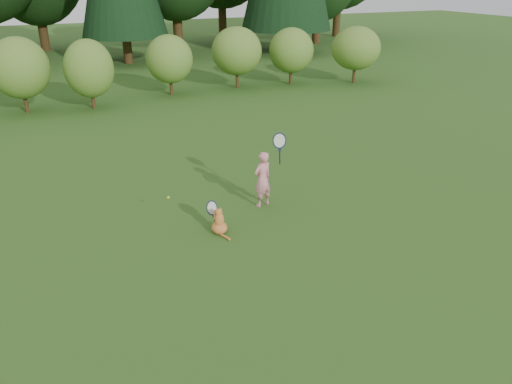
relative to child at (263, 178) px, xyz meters
name	(u,v)px	position (x,y,z in m)	size (l,w,h in m)	color
ground	(263,241)	(-0.68, -1.50, -0.67)	(100.00, 100.00, 0.00)	#274C15
shrub_row	(131,66)	(-0.68, 11.50, 0.73)	(28.00, 3.00, 2.80)	#5A7424
child	(263,178)	(0.00, 0.00, 0.00)	(0.75, 0.48, 1.92)	pink
cat	(219,220)	(-1.35, -0.81, -0.39)	(0.43, 0.77, 0.74)	#C45925
tennis_ball	(168,197)	(-2.15, 0.02, -0.09)	(0.06, 0.06, 0.06)	#B1DC19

